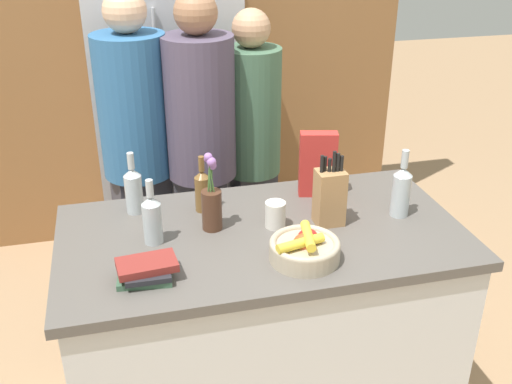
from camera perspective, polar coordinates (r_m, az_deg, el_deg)
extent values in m
cube|color=silver|center=(2.58, 0.56, -13.20)|extent=(1.49, 0.79, 0.90)
cube|color=#56514C|center=(2.31, 0.61, -4.21)|extent=(1.55, 0.82, 0.04)
cube|color=olive|center=(3.89, -6.36, 14.43)|extent=(2.75, 0.12, 2.60)
cube|color=#B7B7BC|center=(3.60, -8.52, 7.86)|extent=(0.82, 0.60, 1.93)
cylinder|color=#B7B7BC|center=(3.27, -9.11, 7.69)|extent=(0.02, 0.02, 1.06)
cylinder|color=tan|center=(2.12, 4.65, -5.66)|extent=(0.25, 0.25, 0.06)
torus|color=tan|center=(2.11, 4.68, -4.93)|extent=(0.25, 0.25, 0.03)
sphere|color=#C64C23|center=(2.10, 4.55, -4.94)|extent=(0.07, 0.07, 0.07)
sphere|color=red|center=(2.13, 4.97, -4.53)|extent=(0.08, 0.08, 0.08)
cylinder|color=yellow|center=(2.07, 4.26, -4.89)|extent=(0.18, 0.07, 0.03)
cylinder|color=yellow|center=(2.09, 4.99, -4.18)|extent=(0.06, 0.17, 0.03)
cube|color=#A87A4C|center=(2.33, 7.02, -0.52)|extent=(0.11, 0.09, 0.22)
cylinder|color=black|center=(2.26, 6.29, 2.56)|extent=(0.01, 0.01, 0.08)
cylinder|color=black|center=(2.27, 6.58, 2.57)|extent=(0.01, 0.01, 0.07)
cylinder|color=black|center=(2.27, 7.02, 2.45)|extent=(0.01, 0.01, 0.06)
cylinder|color=black|center=(2.27, 7.41, 2.82)|extent=(0.01, 0.01, 0.09)
cylinder|color=black|center=(2.27, 7.80, 2.69)|extent=(0.01, 0.01, 0.08)
cylinder|color=black|center=(2.27, 8.20, 2.56)|extent=(0.01, 0.01, 0.07)
cylinder|color=#4C2D1E|center=(2.29, -4.23, -1.73)|extent=(0.08, 0.08, 0.16)
cylinder|color=#477538|center=(2.23, -4.22, 1.29)|extent=(0.01, 0.01, 0.11)
sphere|color=#9966B2|center=(2.21, -4.20, 2.53)|extent=(0.03, 0.03, 0.03)
cylinder|color=#477538|center=(2.24, -4.36, 1.60)|extent=(0.02, 0.01, 0.12)
sphere|color=#9966B2|center=(2.22, -4.42, 3.12)|extent=(0.03, 0.03, 0.03)
cylinder|color=#477538|center=(2.23, -4.51, 1.60)|extent=(0.02, 0.02, 0.13)
sphere|color=#9966B2|center=(2.21, -4.67, 3.16)|extent=(0.03, 0.03, 0.03)
cylinder|color=#477538|center=(2.22, -4.45, 1.67)|extent=(0.01, 0.01, 0.14)
sphere|color=#9966B2|center=(2.19, -4.58, 3.34)|extent=(0.03, 0.03, 0.03)
cylinder|color=#477538|center=(2.22, -4.26, 1.43)|extent=(0.02, 0.01, 0.13)
sphere|color=#9966B2|center=(2.19, -4.27, 2.87)|extent=(0.04, 0.04, 0.04)
cube|color=red|center=(2.54, 5.90, 2.64)|extent=(0.17, 0.10, 0.28)
cylinder|color=silver|center=(2.31, 1.85, -2.15)|extent=(0.08, 0.08, 0.10)
torus|color=silver|center=(2.35, 1.93, -1.58)|extent=(0.03, 0.07, 0.07)
cube|color=#3D6047|center=(2.05, -10.52, -8.02)|extent=(0.19, 0.13, 0.02)
cube|color=#232328|center=(2.05, -10.32, -7.39)|extent=(0.15, 0.15, 0.02)
cube|color=maroon|center=(2.04, -10.36, -6.82)|extent=(0.21, 0.14, 0.03)
cylinder|color=#B2BCC1|center=(2.45, -11.54, -0.19)|extent=(0.07, 0.07, 0.16)
cone|color=#B2BCC1|center=(2.41, -11.74, 1.85)|extent=(0.07, 0.07, 0.03)
cylinder|color=#B2BCC1|center=(2.39, -11.85, 2.92)|extent=(0.03, 0.03, 0.07)
cylinder|color=#B2BCC1|center=(2.23, -9.82, -2.96)|extent=(0.07, 0.07, 0.16)
cone|color=#B2BCC1|center=(2.18, -10.00, -0.80)|extent=(0.07, 0.07, 0.03)
cylinder|color=#B2BCC1|center=(2.16, -10.10, 0.34)|extent=(0.03, 0.03, 0.07)
cylinder|color=brown|center=(2.43, -5.10, -0.18)|extent=(0.06, 0.06, 0.15)
cone|color=brown|center=(2.39, -5.19, 1.70)|extent=(0.06, 0.06, 0.03)
cylinder|color=brown|center=(2.37, -5.23, 2.69)|extent=(0.02, 0.02, 0.06)
cylinder|color=#B2BCC1|center=(2.45, 13.57, -0.28)|extent=(0.07, 0.07, 0.17)
cone|color=#B2BCC1|center=(2.41, 13.83, 1.93)|extent=(0.07, 0.07, 0.03)
cylinder|color=#B2BCC1|center=(2.39, 13.97, 3.10)|extent=(0.03, 0.03, 0.07)
cube|color=#383842|center=(3.28, -10.39, -4.79)|extent=(0.31, 0.25, 0.83)
cylinder|color=#2D6093|center=(2.97, -11.58, 7.97)|extent=(0.35, 0.35, 0.70)
sphere|color=#DBAD89|center=(2.86, -12.41, 16.51)|extent=(0.20, 0.20, 0.20)
cube|color=#383842|center=(3.23, -4.81, -5.01)|extent=(0.31, 0.25, 0.83)
cylinder|color=#4C4256|center=(2.91, -5.38, 7.94)|extent=(0.34, 0.34, 0.69)
sphere|color=#996B4C|center=(2.80, -5.77, 16.66)|extent=(0.20, 0.20, 0.20)
cube|color=#383842|center=(3.37, -0.40, -3.98)|extent=(0.27, 0.23, 0.78)
cylinder|color=#42664C|center=(3.07, -0.44, 7.63)|extent=(0.30, 0.30, 0.65)
sphere|color=tan|center=(2.96, -0.47, 15.34)|extent=(0.19, 0.19, 0.19)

